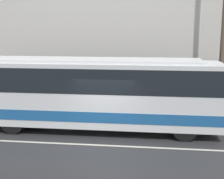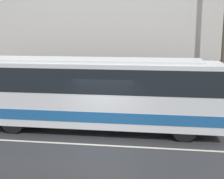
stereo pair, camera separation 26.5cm
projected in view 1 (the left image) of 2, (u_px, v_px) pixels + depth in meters
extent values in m
plane|color=#2D2D30|center=(101.00, 145.00, 12.27)|extent=(60.00, 60.00, 0.00)
cube|color=gray|center=(116.00, 110.00, 17.30)|extent=(60.00, 2.37, 0.16)
cube|color=silver|center=(119.00, 1.00, 17.46)|extent=(60.00, 0.30, 12.14)
cube|color=#2D2B28|center=(118.00, 83.00, 18.19)|extent=(60.00, 0.06, 2.80)
cube|color=beige|center=(101.00, 145.00, 12.27)|extent=(54.00, 0.14, 0.01)
cube|color=white|center=(91.00, 92.00, 14.00)|extent=(11.36, 2.49, 2.74)
cube|color=#1E5999|center=(91.00, 110.00, 14.16)|extent=(11.30, 2.51, 0.45)
cube|color=black|center=(91.00, 77.00, 13.87)|extent=(11.02, 2.51, 1.04)
cube|color=orange|center=(222.00, 68.00, 13.10)|extent=(0.12, 1.86, 0.28)
cube|color=white|center=(91.00, 60.00, 13.73)|extent=(9.65, 2.11, 0.12)
cylinder|color=black|center=(185.00, 129.00, 12.69)|extent=(1.02, 0.28, 1.02)
cylinder|color=black|center=(180.00, 114.00, 14.80)|extent=(1.02, 0.28, 1.02)
cylinder|color=black|center=(13.00, 122.00, 13.57)|extent=(1.02, 0.28, 1.02)
cylinder|color=black|center=(31.00, 110.00, 15.68)|extent=(1.02, 0.28, 1.02)
cylinder|color=brown|center=(224.00, 26.00, 15.46)|extent=(0.23, 0.23, 8.97)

